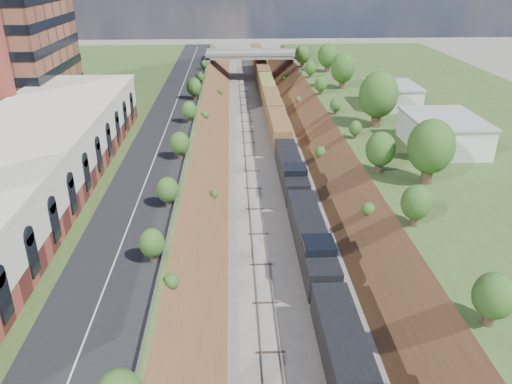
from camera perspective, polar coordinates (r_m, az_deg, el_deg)
The scene contains 15 objects.
platform_left at distance 81.35m, azimuth -22.62°, elevation 4.33°, with size 44.00×180.00×5.00m, color #354E20.
platform_right at distance 85.47m, azimuth 24.07°, elevation 5.01°, with size 44.00×180.00×5.00m, color #354E20.
embankment_left at distance 77.55m, azimuth -6.84°, elevation 3.19°, with size 7.07×180.00×7.07m, color brown.
embankment_right at distance 79.01m, azimuth 9.31°, elevation 3.45°, with size 7.07×180.00×7.07m, color brown.
rail_left_track at distance 77.34m, azimuth -0.62°, elevation 3.38°, with size 1.58×180.00×0.18m, color gray.
rail_right_track at distance 77.69m, azimuth 3.22°, elevation 3.44°, with size 1.58×180.00×0.18m, color gray.
road at distance 76.33m, azimuth -10.42°, elevation 6.63°, with size 8.00×180.00×0.10m, color black.
guardrail at distance 75.55m, azimuth -7.37°, elevation 7.05°, with size 0.10×171.00×0.70m.
commercial_building at distance 58.38m, azimuth -25.55°, elevation 2.49°, with size 14.30×62.30×7.00m.
overpass at distance 136.12m, azimuth -0.52°, elevation 14.83°, with size 24.50×8.30×7.40m.
white_building_near at distance 73.28m, azimuth 20.59°, elevation 6.29°, with size 9.00×12.00×4.00m, color silver.
white_building_far at distance 93.01m, azimuth 15.26°, elevation 10.54°, with size 8.00×10.00×3.60m, color silver.
tree_right_large at distance 59.60m, azimuth 19.38°, elevation 4.87°, with size 5.25×5.25×7.61m.
tree_left_crest at distance 38.92m, azimuth -12.18°, elevation -8.83°, with size 2.45×2.45×3.55m.
freight_train at distance 99.31m, azimuth 1.89°, elevation 9.72°, with size 2.99×152.51×4.55m.
Camera 1 is at (-5.21, -12.02, 28.16)m, focal length 35.00 mm.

